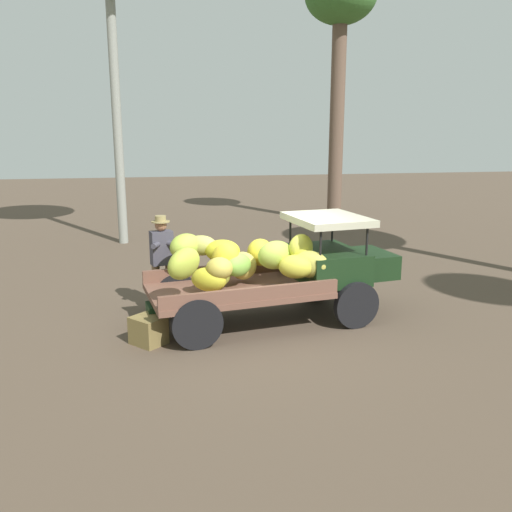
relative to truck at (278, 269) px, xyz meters
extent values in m
plane|color=brown|center=(-0.13, -0.01, -0.96)|extent=(60.00, 60.00, 0.00)
cube|color=black|center=(-0.30, -0.05, -0.50)|extent=(4.02, 1.06, 0.16)
cylinder|color=black|center=(1.01, 0.97, -0.55)|extent=(0.83, 0.27, 0.81)
cylinder|color=black|center=(1.26, -0.61, -0.55)|extent=(0.83, 0.27, 0.81)
cylinder|color=black|center=(-1.76, 0.53, -0.55)|extent=(0.83, 0.27, 0.81)
cylinder|color=black|center=(-1.51, -1.05, -0.55)|extent=(0.83, 0.27, 0.81)
cube|color=brown|center=(-0.74, -0.12, -0.32)|extent=(3.23, 2.17, 0.10)
cube|color=brown|center=(-0.87, 0.67, -0.16)|extent=(2.98, 0.55, 0.22)
cube|color=brown|center=(-0.62, -0.91, -0.16)|extent=(2.98, 0.55, 0.22)
cube|color=black|center=(0.94, 0.15, 0.01)|extent=(1.33, 1.67, 0.55)
cube|color=black|center=(1.82, 0.29, -0.05)|extent=(0.86, 1.16, 0.44)
cylinder|color=black|center=(1.27, 0.85, 0.56)|extent=(0.04, 0.04, 0.55)
cylinder|color=black|center=(1.47, -0.42, 0.56)|extent=(0.04, 0.04, 0.55)
cylinder|color=black|center=(0.40, 0.72, 0.56)|extent=(0.04, 0.04, 0.55)
cylinder|color=black|center=(0.60, -0.56, 0.56)|extent=(0.04, 0.04, 0.55)
cube|color=#BEBA9D|center=(0.94, 0.15, 0.83)|extent=(1.44, 1.69, 0.12)
ellipsoid|color=gold|center=(0.45, -0.44, 0.17)|extent=(0.77, 0.68, 0.48)
ellipsoid|color=#BABA53|center=(-1.30, 0.38, 0.39)|extent=(0.65, 0.54, 0.42)
ellipsoid|color=gold|center=(-1.08, -0.45, 0.17)|extent=(0.63, 0.64, 0.42)
ellipsoid|color=gold|center=(0.25, 0.55, 0.11)|extent=(0.50, 0.42, 0.44)
ellipsoid|color=gold|center=(0.37, -0.19, 0.41)|extent=(0.67, 0.66, 0.50)
ellipsoid|color=#B6C740|center=(-1.67, -0.81, 0.37)|extent=(0.80, 0.82, 0.60)
ellipsoid|color=gold|center=(-0.93, -0.11, 0.25)|extent=(0.54, 0.42, 0.52)
ellipsoid|color=#A6C144|center=(-0.08, -0.16, 0.29)|extent=(0.85, 0.85, 0.67)
ellipsoid|color=yellow|center=(-0.22, 0.46, 0.20)|extent=(0.74, 0.75, 0.58)
ellipsoid|color=gold|center=(-0.95, 0.19, 0.32)|extent=(0.71, 0.61, 0.40)
ellipsoid|color=#81B944|center=(-0.72, -0.13, 0.14)|extent=(0.72, 0.71, 0.50)
ellipsoid|color=gold|center=(-0.59, 0.16, 0.04)|extent=(0.58, 0.56, 0.54)
ellipsoid|color=#A9C141|center=(-1.58, 0.35, 0.39)|extent=(0.81, 0.80, 0.53)
ellipsoid|color=gold|center=(0.21, -0.48, 0.15)|extent=(0.69, 0.60, 0.48)
ellipsoid|color=yellow|center=(-1.26, -0.42, -0.02)|extent=(0.78, 0.74, 0.51)
ellipsoid|color=#B2BC40|center=(-1.09, -0.19, -0.02)|extent=(0.80, 0.81, 0.54)
cylinder|color=#836546|center=(-1.87, 0.99, -0.51)|extent=(0.15, 0.15, 0.89)
cylinder|color=#836546|center=(-2.12, 0.92, -0.51)|extent=(0.15, 0.15, 0.89)
cube|color=#43404C|center=(-1.99, 0.95, 0.25)|extent=(0.45, 0.34, 0.63)
cylinder|color=#43404C|center=(-1.87, 0.88, 0.34)|extent=(0.38, 0.32, 0.10)
cylinder|color=#43404C|center=(-2.06, 0.83, 0.34)|extent=(0.25, 0.41, 0.10)
sphere|color=#A56B4C|center=(-1.99, 0.95, 0.68)|extent=(0.22, 0.22, 0.22)
cylinder|color=#938151|center=(-1.99, 0.95, 0.74)|extent=(0.34, 0.34, 0.02)
cylinder|color=#938151|center=(-1.99, 0.95, 0.80)|extent=(0.20, 0.20, 0.10)
cube|color=olive|center=(-2.26, -0.71, -0.73)|extent=(0.65, 0.66, 0.45)
cylinder|color=gray|center=(-3.08, 7.45, 2.92)|extent=(0.27, 0.27, 7.74)
cylinder|color=brown|center=(4.29, 9.85, 2.66)|extent=(0.51, 0.51, 7.23)
camera|label=1|loc=(-2.04, -9.11, 2.43)|focal=38.41mm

